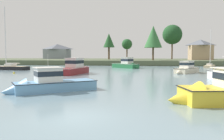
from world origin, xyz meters
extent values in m
plane|color=gray|center=(0.00, 0.00, 0.00)|extent=(400.00, 400.00, 0.00)
cube|color=#4C563D|center=(0.00, 88.62, 0.81)|extent=(179.23, 57.38, 1.62)
cube|color=black|center=(-27.58, 35.82, 0.12)|extent=(9.66, 4.02, 1.34)
cube|color=#CCB78E|center=(-27.58, 35.82, 0.81)|extent=(9.06, 3.61, 0.04)
cube|color=silver|center=(-27.12, 35.76, 1.11)|extent=(2.29, 2.02, 0.56)
cylinder|color=silver|center=(-28.33, 35.93, 7.61)|extent=(0.19, 0.19, 13.55)
cylinder|color=silver|center=(-26.47, 35.67, 1.49)|extent=(3.73, 0.67, 0.15)
cylinder|color=silver|center=(-26.47, 35.67, 1.54)|extent=(3.36, 0.61, 0.14)
cube|color=#669ECC|center=(-4.50, 8.16, 0.20)|extent=(7.15, 6.33, 1.41)
cone|color=#669ECC|center=(-7.31, 5.97, 0.20)|extent=(2.95, 2.99, 2.23)
cube|color=black|center=(-4.50, 8.16, 0.88)|extent=(7.32, 6.50, 0.05)
cube|color=silver|center=(-5.03, 7.74, 1.53)|extent=(2.91, 2.88, 1.24)
cube|color=#19232D|center=(-5.03, 7.74, 1.65)|extent=(2.97, 2.94, 0.45)
cube|color=beige|center=(-5.03, 7.74, 2.18)|extent=(3.31, 3.29, 0.06)
cylinder|color=silver|center=(-5.03, 7.74, 2.80)|extent=(0.03, 0.03, 1.18)
cube|color=tan|center=(20.71, 53.48, 0.09)|extent=(4.64, 7.50, 1.00)
cube|color=#CCB78E|center=(20.71, 53.48, 0.61)|extent=(4.24, 7.00, 0.04)
cube|color=silver|center=(20.57, 53.14, 0.85)|extent=(1.83, 1.98, 0.43)
cylinder|color=silver|center=(20.93, 54.02, 5.54)|extent=(0.14, 0.14, 9.82)
cylinder|color=silver|center=(20.38, 52.67, 1.16)|extent=(1.19, 2.73, 0.12)
cylinder|color=silver|center=(20.38, 52.67, 1.21)|extent=(1.10, 2.47, 0.14)
cylinder|color=#999999|center=(21.47, 55.36, 5.51)|extent=(1.10, 2.71, 9.77)
cube|color=maroon|center=(-9.07, 26.75, 0.26)|extent=(3.52, 8.52, 1.78)
cone|color=maroon|center=(-8.59, 30.86, 0.26)|extent=(2.57, 2.57, 2.32)
cube|color=silver|center=(-9.07, 26.75, 1.12)|extent=(3.64, 8.70, 0.05)
cube|color=silver|center=(-9.02, 27.24, 1.96)|extent=(2.44, 3.60, 1.62)
cube|color=#19232D|center=(-9.02, 27.24, 2.12)|extent=(2.49, 3.68, 0.58)
cube|color=beige|center=(-9.02, 27.24, 2.80)|extent=(2.81, 4.05, 0.06)
cylinder|color=silver|center=(-9.02, 27.24, 3.68)|extent=(0.03, 0.03, 1.71)
cube|color=beige|center=(11.13, 32.21, 0.22)|extent=(5.37, 6.81, 1.52)
cone|color=beige|center=(9.34, 29.37, 0.22)|extent=(2.61, 2.61, 1.90)
cube|color=black|center=(11.13, 32.21, 0.95)|extent=(5.51, 6.97, 0.05)
cube|color=silver|center=(11.11, 32.18, 1.59)|extent=(2.88, 3.21, 1.22)
cube|color=#19232D|center=(11.11, 32.18, 1.71)|extent=(2.94, 3.27, 0.44)
cube|color=beige|center=(11.11, 32.18, 2.23)|extent=(3.29, 3.63, 0.06)
cylinder|color=silver|center=(11.11, 32.18, 2.91)|extent=(0.03, 0.03, 1.31)
cone|color=gold|center=(6.26, 4.34, 0.24)|extent=(2.68, 2.94, 2.55)
cube|color=#236B3D|center=(-1.93, 47.59, 0.25)|extent=(7.58, 6.96, 1.73)
cone|color=#236B3D|center=(1.04, 45.09, 0.25)|extent=(3.14, 3.16, 2.30)
cube|color=silver|center=(-1.93, 47.59, 1.08)|extent=(7.77, 7.14, 0.05)
cube|color=silver|center=(-1.39, 47.14, 1.93)|extent=(3.23, 3.18, 1.63)
cube|color=#19232D|center=(-1.39, 47.14, 2.09)|extent=(3.30, 3.24, 0.59)
cube|color=beige|center=(-1.39, 47.14, 2.77)|extent=(3.67, 3.62, 0.06)
cylinder|color=silver|center=(-1.39, 47.14, 3.32)|extent=(0.03, 0.03, 1.03)
sphere|color=yellow|center=(-20.16, 26.14, 0.06)|extent=(0.37, 0.37, 0.37)
torus|color=#333338|center=(-20.16, 26.14, 0.29)|extent=(0.12, 0.12, 0.02)
cylinder|color=brown|center=(-5.20, 89.02, 4.46)|extent=(0.59, 0.59, 5.69)
sphere|color=#235128|center=(-5.20, 89.02, 8.35)|extent=(4.62, 4.62, 4.62)
cylinder|color=brown|center=(14.60, 91.11, 6.10)|extent=(0.64, 0.64, 8.96)
sphere|color=#1E4723|center=(14.60, 91.11, 12.50)|extent=(8.56, 8.56, 8.56)
cylinder|color=brown|center=(-12.28, 82.61, 5.78)|extent=(0.77, 0.77, 8.32)
cone|color=#235128|center=(-12.28, 82.61, 9.68)|extent=(4.77, 4.77, 5.83)
cylinder|color=brown|center=(5.78, 68.70, 5.30)|extent=(0.61, 0.61, 7.37)
cone|color=#336B38|center=(5.78, 68.70, 9.84)|extent=(6.18, 6.18, 7.56)
cube|color=tan|center=(23.77, 78.78, 4.38)|extent=(7.70, 8.26, 5.53)
pyramid|color=#565B66|center=(23.77, 78.78, 8.24)|extent=(8.32, 8.92, 2.19)
cube|color=gray|center=(-43.27, 101.82, 4.13)|extent=(11.92, 9.28, 5.02)
pyramid|color=#565B66|center=(-43.27, 101.82, 7.97)|extent=(12.88, 10.02, 2.68)
camera|label=1|loc=(3.78, -11.26, 3.24)|focal=35.99mm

